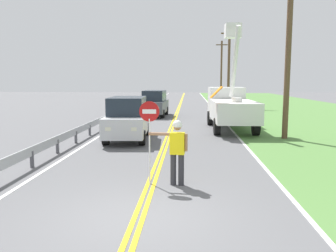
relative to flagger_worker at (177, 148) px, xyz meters
name	(u,v)px	position (x,y,z in m)	size (l,w,h in m)	color
ground_plane	(139,218)	(-0.73, -2.38, -1.05)	(160.00, 160.00, 0.00)	#5B5B5E
grass_verge_right	(327,119)	(10.87, 17.62, -1.04)	(16.00, 110.00, 0.01)	#517F3D
centerline_yellow_left	(174,118)	(-0.82, 17.62, -1.04)	(0.11, 110.00, 0.01)	yellow
centerline_yellow_right	(176,118)	(-0.64, 17.62, -1.04)	(0.11, 110.00, 0.01)	yellow
edge_line_right	(221,118)	(2.87, 17.62, -1.04)	(0.12, 110.00, 0.01)	silver
edge_line_left	(130,117)	(-4.33, 17.62, -1.04)	(0.12, 110.00, 0.01)	silver
flagger_worker	(177,148)	(0.00, 0.00, 0.00)	(1.08, 0.28, 1.83)	#2D2D33
stop_sign_paddle	(149,124)	(-0.77, 0.07, 0.66)	(0.56, 0.04, 2.33)	silver
utility_bucket_truck	(230,105)	(2.80, 11.58, 0.39)	(2.67, 6.86, 6.11)	white
oncoming_suv_nearest	(128,118)	(-2.66, 7.32, 0.01)	(2.09, 4.69, 2.10)	silver
oncoming_suv_second	(155,103)	(-2.46, 18.75, 0.01)	(2.07, 4.67, 2.10)	#4C5156
utility_pole_near	(289,44)	(5.15, 8.16, 3.61)	(1.80, 0.28, 8.95)	brown
utility_pole_mid	(229,66)	(4.65, 29.15, 3.41)	(1.80, 0.28, 8.54)	brown
utility_pole_far	(221,69)	(5.34, 45.39, 3.61)	(1.80, 0.28, 8.95)	brown
guardrail_left_shoulder	(105,119)	(-4.93, 12.00, -0.53)	(0.10, 32.00, 0.71)	#9EA0A3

